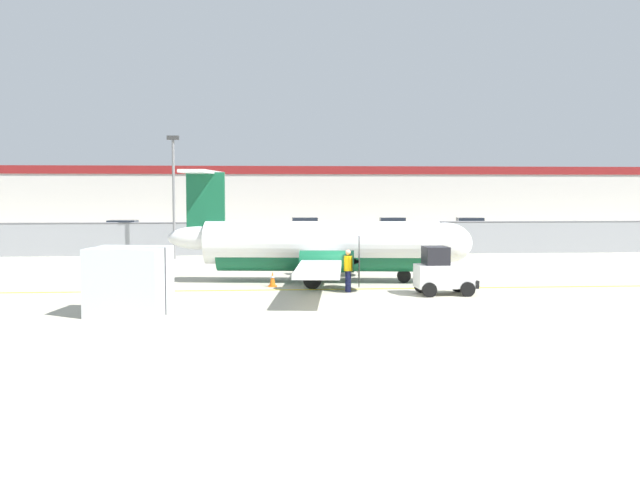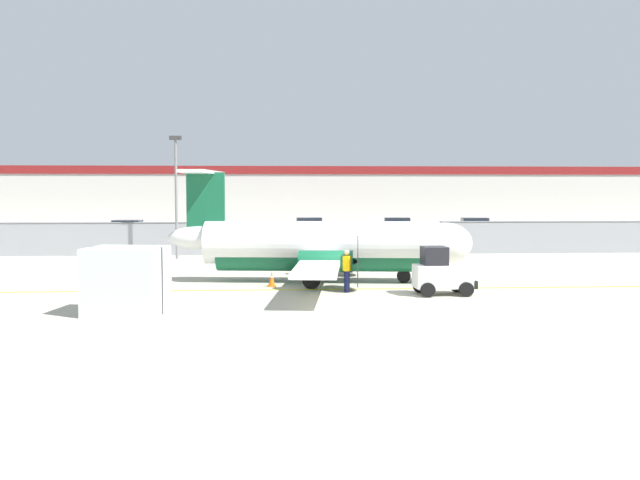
{
  "view_description": "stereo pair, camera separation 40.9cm",
  "coord_description": "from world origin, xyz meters",
  "px_view_note": "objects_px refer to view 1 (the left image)",
  "views": [
    {
      "loc": [
        -3.54,
        -26.84,
        4.03
      ],
      "look_at": [
        -1.02,
        5.35,
        1.8
      ],
      "focal_mm": 40.0,
      "sensor_mm": 36.0,
      "label": 1
    },
    {
      "loc": [
        -3.14,
        -26.87,
        4.03
      ],
      "look_at": [
        -1.02,
        5.35,
        1.8
      ],
      "focal_mm": 40.0,
      "sensor_mm": 36.0,
      "label": 2
    }
  ],
  "objects_px": {
    "cargo_container": "(129,281)",
    "parked_car_1": "(210,236)",
    "traffic_cone_near_right": "(158,286)",
    "parked_car_0": "(124,230)",
    "baggage_tug": "(443,273)",
    "apron_light_pole": "(174,186)",
    "parked_car_3": "(391,227)",
    "parked_car_4": "(469,227)",
    "traffic_cone_far_left": "(273,279)",
    "traffic_cone_near_left": "(327,273)",
    "commuter_airplane": "(327,246)",
    "ground_crew_worker": "(348,268)",
    "parked_car_2": "(306,227)"
  },
  "relations": [
    {
      "from": "ground_crew_worker",
      "to": "traffic_cone_near_right",
      "type": "relative_size",
      "value": 2.66
    },
    {
      "from": "parked_car_3",
      "to": "parked_car_2",
      "type": "bearing_deg",
      "value": -0.37
    },
    {
      "from": "traffic_cone_far_left",
      "to": "apron_light_pole",
      "type": "bearing_deg",
      "value": 113.83
    },
    {
      "from": "baggage_tug",
      "to": "apron_light_pole",
      "type": "bearing_deg",
      "value": 125.58
    },
    {
      "from": "parked_car_2",
      "to": "baggage_tug",
      "type": "bearing_deg",
      "value": -85.23
    },
    {
      "from": "ground_crew_worker",
      "to": "traffic_cone_far_left",
      "type": "height_order",
      "value": "ground_crew_worker"
    },
    {
      "from": "cargo_container",
      "to": "parked_car_3",
      "type": "bearing_deg",
      "value": 77.7
    },
    {
      "from": "commuter_airplane",
      "to": "baggage_tug",
      "type": "relative_size",
      "value": 6.77
    },
    {
      "from": "cargo_container",
      "to": "parked_car_1",
      "type": "distance_m",
      "value": 26.4
    },
    {
      "from": "parked_car_3",
      "to": "parked_car_4",
      "type": "bearing_deg",
      "value": 177.94
    },
    {
      "from": "parked_car_0",
      "to": "parked_car_3",
      "type": "distance_m",
      "value": 22.66
    },
    {
      "from": "traffic_cone_far_left",
      "to": "parked_car_1",
      "type": "xyz_separation_m",
      "value": [
        -4.12,
        19.98,
        0.58
      ]
    },
    {
      "from": "ground_crew_worker",
      "to": "parked_car_3",
      "type": "distance_m",
      "value": 34.76
    },
    {
      "from": "traffic_cone_near_left",
      "to": "parked_car_4",
      "type": "xyz_separation_m",
      "value": [
        15.02,
        29.1,
        0.58
      ]
    },
    {
      "from": "parked_car_3",
      "to": "parked_car_4",
      "type": "height_order",
      "value": "same"
    },
    {
      "from": "traffic_cone_far_left",
      "to": "apron_light_pole",
      "type": "distance_m",
      "value": 14.57
    },
    {
      "from": "traffic_cone_near_right",
      "to": "parked_car_4",
      "type": "distance_m",
      "value": 39.68
    },
    {
      "from": "cargo_container",
      "to": "traffic_cone_near_left",
      "type": "relative_size",
      "value": 4.22
    },
    {
      "from": "traffic_cone_near_right",
      "to": "parked_car_0",
      "type": "xyz_separation_m",
      "value": [
        -7.02,
        29.98,
        0.58
      ]
    },
    {
      "from": "traffic_cone_far_left",
      "to": "parked_car_4",
      "type": "distance_m",
      "value": 35.8
    },
    {
      "from": "traffic_cone_far_left",
      "to": "apron_light_pole",
      "type": "xyz_separation_m",
      "value": [
        -5.66,
        12.82,
        3.99
      ]
    },
    {
      "from": "commuter_airplane",
      "to": "parked_car_3",
      "type": "relative_size",
      "value": 3.71
    },
    {
      "from": "commuter_airplane",
      "to": "apron_light_pole",
      "type": "xyz_separation_m",
      "value": [
        -8.08,
        11.52,
        2.7
      ]
    },
    {
      "from": "traffic_cone_far_left",
      "to": "parked_car_2",
      "type": "bearing_deg",
      "value": 84.18
    },
    {
      "from": "parked_car_3",
      "to": "apron_light_pole",
      "type": "xyz_separation_m",
      "value": [
        -16.47,
        -19.22,
        3.41
      ]
    },
    {
      "from": "parked_car_3",
      "to": "commuter_airplane",
      "type": "bearing_deg",
      "value": 79.7
    },
    {
      "from": "cargo_container",
      "to": "parked_car_0",
      "type": "xyz_separation_m",
      "value": [
        -6.8,
        34.61,
        -0.21
      ]
    },
    {
      "from": "parked_car_0",
      "to": "apron_light_pole",
      "type": "bearing_deg",
      "value": -65.46
    },
    {
      "from": "traffic_cone_near_left",
      "to": "traffic_cone_far_left",
      "type": "bearing_deg",
      "value": -139.92
    },
    {
      "from": "apron_light_pole",
      "to": "parked_car_0",
      "type": "bearing_deg",
      "value": 110.88
    },
    {
      "from": "parked_car_2",
      "to": "parked_car_3",
      "type": "bearing_deg",
      "value": -5.76
    },
    {
      "from": "parked_car_4",
      "to": "parked_car_0",
      "type": "bearing_deg",
      "value": 10.75
    },
    {
      "from": "traffic_cone_near_right",
      "to": "parked_car_3",
      "type": "distance_m",
      "value": 37.13
    },
    {
      "from": "traffic_cone_near_left",
      "to": "traffic_cone_near_right",
      "type": "xyz_separation_m",
      "value": [
        -7.02,
        -3.9,
        0.0
      ]
    },
    {
      "from": "baggage_tug",
      "to": "parked_car_1",
      "type": "xyz_separation_m",
      "value": [
        -10.69,
        22.82,
        0.04
      ]
    },
    {
      "from": "commuter_airplane",
      "to": "traffic_cone_far_left",
      "type": "xyz_separation_m",
      "value": [
        -2.42,
        -1.3,
        -1.29
      ]
    },
    {
      "from": "traffic_cone_near_left",
      "to": "parked_car_3",
      "type": "relative_size",
      "value": 0.15
    },
    {
      "from": "parked_car_1",
      "to": "traffic_cone_near_left",
      "type": "bearing_deg",
      "value": 116.22
    },
    {
      "from": "traffic_cone_near_left",
      "to": "parked_car_1",
      "type": "bearing_deg",
      "value": 110.37
    },
    {
      "from": "parked_car_0",
      "to": "parked_car_4",
      "type": "xyz_separation_m",
      "value": [
        29.06,
        3.01,
        0.0
      ]
    },
    {
      "from": "traffic_cone_far_left",
      "to": "parked_car_3",
      "type": "bearing_deg",
      "value": 71.36
    },
    {
      "from": "traffic_cone_near_left",
      "to": "baggage_tug",
      "type": "bearing_deg",
      "value": -50.68
    },
    {
      "from": "parked_car_0",
      "to": "parked_car_3",
      "type": "xyz_separation_m",
      "value": [
        22.33,
        3.84,
        0.0
      ]
    },
    {
      "from": "traffic_cone_near_right",
      "to": "apron_light_pole",
      "type": "relative_size",
      "value": 0.09
    },
    {
      "from": "traffic_cone_near_left",
      "to": "parked_car_3",
      "type": "distance_m",
      "value": 31.06
    },
    {
      "from": "cargo_container",
      "to": "parked_car_2",
      "type": "bearing_deg",
      "value": 88.06
    },
    {
      "from": "commuter_airplane",
      "to": "cargo_container",
      "type": "height_order",
      "value": "commuter_airplane"
    },
    {
      "from": "parked_car_2",
      "to": "parked_car_4",
      "type": "height_order",
      "value": "same"
    },
    {
      "from": "ground_crew_worker",
      "to": "parked_car_3",
      "type": "relative_size",
      "value": 0.39
    },
    {
      "from": "parked_car_2",
      "to": "traffic_cone_near_right",
      "type": "bearing_deg",
      "value": -103.24
    }
  ]
}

